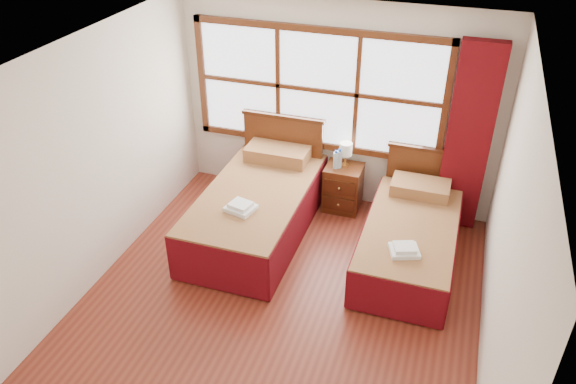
% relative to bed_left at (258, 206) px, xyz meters
% --- Properties ---
extents(floor, '(4.50, 4.50, 0.00)m').
position_rel_bed_left_xyz_m(floor, '(0.67, -1.20, -0.35)').
color(floor, maroon).
rests_on(floor, ground).
extents(ceiling, '(4.50, 4.50, 0.00)m').
position_rel_bed_left_xyz_m(ceiling, '(0.67, -1.20, 2.25)').
color(ceiling, white).
rests_on(ceiling, wall_back).
extents(wall_back, '(4.00, 0.00, 4.00)m').
position_rel_bed_left_xyz_m(wall_back, '(0.67, 1.05, 0.95)').
color(wall_back, silver).
rests_on(wall_back, floor).
extents(wall_left, '(0.00, 4.50, 4.50)m').
position_rel_bed_left_xyz_m(wall_left, '(-1.33, -1.20, 0.95)').
color(wall_left, silver).
rests_on(wall_left, floor).
extents(wall_right, '(0.00, 4.50, 4.50)m').
position_rel_bed_left_xyz_m(wall_right, '(2.67, -1.20, 0.95)').
color(wall_right, silver).
rests_on(wall_right, floor).
extents(window, '(3.16, 0.06, 1.56)m').
position_rel_bed_left_xyz_m(window, '(0.42, 1.02, 1.15)').
color(window, white).
rests_on(window, wall_back).
extents(curtain, '(0.50, 0.16, 2.30)m').
position_rel_bed_left_xyz_m(curtain, '(2.27, 0.91, 0.82)').
color(curtain, '#640A0F').
rests_on(curtain, wall_back).
extents(bed_left, '(1.16, 2.25, 1.13)m').
position_rel_bed_left_xyz_m(bed_left, '(0.00, 0.00, 0.00)').
color(bed_left, '#421E0D').
rests_on(bed_left, floor).
extents(bed_right, '(1.00, 2.02, 0.97)m').
position_rel_bed_left_xyz_m(bed_right, '(1.83, 0.00, -0.05)').
color(bed_right, '#421E0D').
rests_on(bed_right, floor).
extents(nightstand, '(0.46, 0.45, 0.61)m').
position_rel_bed_left_xyz_m(nightstand, '(0.86, 0.80, -0.04)').
color(nightstand, '#562912').
rests_on(nightstand, floor).
extents(towels_left, '(0.36, 0.33, 0.09)m').
position_rel_bed_left_xyz_m(towels_left, '(-0.01, -0.50, 0.30)').
color(towels_left, white).
rests_on(towels_left, bed_left).
extents(towels_right, '(0.36, 0.34, 0.09)m').
position_rel_bed_left_xyz_m(towels_right, '(1.82, -0.57, 0.21)').
color(towels_right, white).
rests_on(towels_right, bed_right).
extents(lamp, '(0.16, 0.16, 0.31)m').
position_rel_bed_left_xyz_m(lamp, '(0.86, 0.85, 0.48)').
color(lamp, gold).
rests_on(lamp, nightstand).
extents(bottle_near, '(0.07, 0.07, 0.25)m').
position_rel_bed_left_xyz_m(bottle_near, '(0.76, 0.74, 0.38)').
color(bottle_near, '#AACBDB').
rests_on(bottle_near, nightstand).
extents(bottle_far, '(0.07, 0.07, 0.26)m').
position_rel_bed_left_xyz_m(bottle_far, '(0.80, 0.77, 0.38)').
color(bottle_far, '#AACBDB').
rests_on(bottle_far, nightstand).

